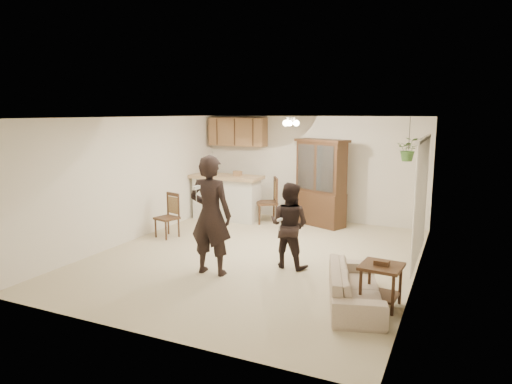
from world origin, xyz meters
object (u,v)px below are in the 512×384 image
at_px(adult, 211,219).
at_px(child, 289,228).
at_px(sofa, 355,278).
at_px(chair_hutch_left, 267,210).
at_px(chair_hutch_right, 325,212).
at_px(side_table, 381,285).
at_px(chair_bar, 167,225).
at_px(china_hutch, 321,183).

distance_m(adult, child, 1.34).
height_order(sofa, chair_hutch_left, chair_hutch_left).
bearing_deg(chair_hutch_right, sofa, 90.57).
height_order(side_table, chair_hutch_left, chair_hutch_left).
height_order(adult, chair_hutch_right, adult).
xyz_separation_m(side_table, chair_hutch_right, (-1.98, 4.19, -0.02)).
distance_m(sofa, chair_hutch_right, 4.56).
height_order(adult, side_table, adult).
relative_size(sofa, chair_bar, 2.03).
relative_size(adult, chair_hutch_left, 1.66).
bearing_deg(chair_hutch_left, chair_hutch_right, 80.26).
distance_m(sofa, child, 1.74).
bearing_deg(chair_hutch_right, chair_hutch_left, 0.08).
height_order(child, chair_hutch_left, child).
bearing_deg(side_table, sofa, -170.29).
bearing_deg(chair_hutch_left, sofa, 7.40).
xyz_separation_m(adult, chair_bar, (-1.94, 1.51, -0.64)).
xyz_separation_m(child, side_table, (1.69, -0.99, -0.37)).
relative_size(child, china_hutch, 0.68).
height_order(child, chair_bar, child).
bearing_deg(side_table, china_hutch, 116.95).
relative_size(sofa, chair_hutch_left, 1.73).
bearing_deg(chair_hutch_right, side_table, 94.62).
xyz_separation_m(china_hutch, side_table, (2.05, -4.02, -0.68)).
bearing_deg(chair_hutch_left, adult, -21.81).
relative_size(china_hutch, chair_bar, 2.15).
bearing_deg(side_table, chair_hutch_left, 131.30).
xyz_separation_m(child, chair_hutch_left, (-1.57, 2.72, -0.37)).
bearing_deg(sofa, adult, 68.11).
relative_size(child, chair_hutch_right, 1.36).
bearing_deg(child, chair_bar, -6.57).
bearing_deg(sofa, china_hutch, 6.27).
bearing_deg(china_hutch, child, -61.02).
height_order(child, china_hutch, china_hutch).
bearing_deg(chair_bar, chair_hutch_left, 70.94).
xyz_separation_m(sofa, child, (-1.36, 1.05, 0.31)).
distance_m(adult, china_hutch, 3.92).
height_order(china_hutch, chair_hutch_right, china_hutch).
height_order(sofa, side_table, sofa).
height_order(sofa, child, child).
bearing_deg(china_hutch, chair_bar, -115.81).
relative_size(child, chair_bar, 1.46).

